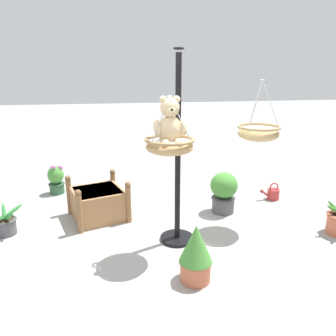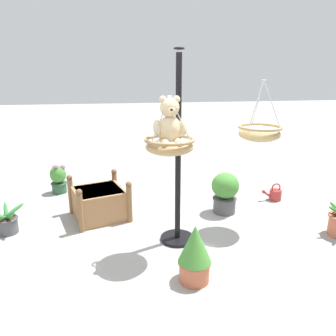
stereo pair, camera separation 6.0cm
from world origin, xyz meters
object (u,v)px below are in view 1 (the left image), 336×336
(potted_plant_small_succulent, at_px, (5,224))
(potted_plant_conical_shrub, at_px, (196,253))
(hanging_basket_with_teddy, at_px, (170,145))
(teddy_bear, at_px, (170,125))
(potted_plant_bushy_green, at_px, (56,179))
(display_pole_central, at_px, (178,187))
(watering_can, at_px, (273,194))
(potted_plant_fern_front, at_px, (224,191))
(wooden_planter_box, at_px, (98,202))
(hanging_basket_left_high, at_px, (258,132))

(potted_plant_small_succulent, xyz_separation_m, potted_plant_conical_shrub, (-2.24, 1.44, 0.17))
(hanging_basket_with_teddy, height_order, potted_plant_small_succulent, hanging_basket_with_teddy)
(teddy_bear, bearing_deg, potted_plant_small_succulent, -22.03)
(potted_plant_bushy_green, height_order, potted_plant_small_succulent, potted_plant_bushy_green)
(display_pole_central, bearing_deg, teddy_bear, 61.37)
(potted_plant_conical_shrub, distance_m, watering_can, 2.73)
(potted_plant_fern_front, distance_m, potted_plant_conical_shrub, 1.83)
(hanging_basket_with_teddy, xyz_separation_m, potted_plant_fern_front, (-1.04, -0.98, -0.98))
(potted_plant_fern_front, relative_size, potted_plant_bushy_green, 1.17)
(wooden_planter_box, bearing_deg, potted_plant_fern_front, 175.72)
(hanging_basket_with_teddy, bearing_deg, wooden_planter_box, -52.29)
(display_pole_central, xyz_separation_m, teddy_bear, (0.15, 0.27, 0.83))
(hanging_basket_left_high, relative_size, potted_plant_conical_shrub, 1.25)
(hanging_basket_left_high, bearing_deg, teddy_bear, 21.36)
(hanging_basket_with_teddy, distance_m, teddy_bear, 0.23)
(hanging_basket_with_teddy, bearing_deg, potted_plant_conical_shrub, 104.03)
(display_pole_central, xyz_separation_m, potted_plant_bushy_green, (1.78, -2.06, -0.46))
(display_pole_central, relative_size, potted_plant_bushy_green, 4.32)
(display_pole_central, height_order, teddy_bear, display_pole_central)
(display_pole_central, relative_size, potted_plant_conical_shrub, 3.74)
(display_pole_central, distance_m, wooden_planter_box, 1.42)
(wooden_planter_box, distance_m, potted_plant_conical_shrub, 2.02)
(potted_plant_fern_front, height_order, watering_can, potted_plant_fern_front)
(hanging_basket_with_teddy, xyz_separation_m, teddy_bear, (-0.00, 0.02, 0.23))
(hanging_basket_left_high, height_order, potted_plant_small_succulent, hanging_basket_left_high)
(potted_plant_fern_front, distance_m, potted_plant_small_succulent, 3.13)
(teddy_bear, distance_m, wooden_planter_box, 1.94)
(potted_plant_small_succulent, bearing_deg, watering_can, -173.21)
(teddy_bear, distance_m, potted_plant_conical_shrub, 1.38)
(potted_plant_small_succulent, bearing_deg, potted_plant_fern_front, -177.12)
(potted_plant_fern_front, bearing_deg, hanging_basket_left_high, 116.57)
(potted_plant_fern_front, relative_size, potted_plant_small_succulent, 1.32)
(potted_plant_fern_front, xyz_separation_m, potted_plant_conical_shrub, (0.89, 1.60, -0.02))
(display_pole_central, relative_size, hanging_basket_left_high, 2.99)
(hanging_basket_left_high, distance_m, watering_can, 1.68)
(teddy_bear, xyz_separation_m, potted_plant_small_succulent, (2.08, -0.84, -1.40))
(wooden_planter_box, bearing_deg, potted_plant_bushy_green, -57.28)
(potted_plant_bushy_green, bearing_deg, hanging_basket_with_teddy, 125.22)
(teddy_bear, xyz_separation_m, wooden_planter_box, (0.86, -1.14, -1.31))
(potted_plant_fern_front, relative_size, potted_plant_conical_shrub, 1.01)
(hanging_basket_with_teddy, height_order, potted_plant_fern_front, hanging_basket_with_teddy)
(hanging_basket_left_high, distance_m, potted_plant_fern_front, 1.14)
(wooden_planter_box, distance_m, potted_plant_small_succulent, 1.26)
(teddy_bear, height_order, potted_plant_small_succulent, teddy_bear)
(display_pole_central, relative_size, wooden_planter_box, 2.48)
(potted_plant_fern_front, height_order, potted_plant_small_succulent, potted_plant_fern_front)
(potted_plant_fern_front, height_order, potted_plant_bushy_green, potted_plant_fern_front)
(wooden_planter_box, xyz_separation_m, potted_plant_bushy_green, (0.76, -1.19, 0.02))
(watering_can, bearing_deg, display_pole_central, 29.04)
(display_pole_central, distance_m, potted_plant_fern_front, 1.21)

